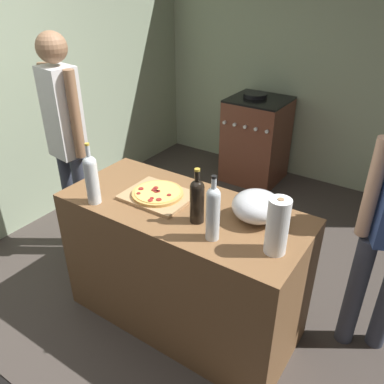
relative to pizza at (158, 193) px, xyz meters
name	(u,v)px	position (x,y,z in m)	size (l,w,h in m)	color
ground_plane	(229,243)	(0.03, 0.91, -0.93)	(4.02, 3.79, 0.02)	#3F3833
kitchen_wall_rear	(313,59)	(0.03, 2.56, 0.38)	(4.02, 0.10, 2.60)	#99A889
kitchen_wall_left	(71,67)	(-1.73, 0.91, 0.38)	(0.10, 3.79, 2.60)	#99A889
counter	(183,266)	(0.18, 0.00, -0.47)	(1.48, 0.66, 0.88)	brown
cutting_board	(158,196)	(0.00, 0.00, -0.02)	(0.40, 0.32, 0.02)	tan
pizza	(158,193)	(0.00, 0.00, 0.00)	(0.31, 0.31, 0.03)	tan
mixing_bowl	(257,206)	(0.60, 0.11, 0.05)	(0.27, 0.27, 0.17)	#B2B2B7
paper_towel_roll	(277,226)	(0.80, -0.10, 0.12)	(0.11, 0.11, 0.30)	white
wine_bottle_amber	(197,199)	(0.34, -0.08, 0.11)	(0.08, 0.08, 0.32)	black
wine_bottle_clear	(213,211)	(0.49, -0.17, 0.13)	(0.07, 0.07, 0.36)	silver
wine_bottle_dark	(92,178)	(-0.28, -0.25, 0.13)	(0.08, 0.08, 0.37)	silver
stove	(256,140)	(-0.35, 2.16, -0.45)	(0.60, 0.60, 0.96)	brown
person_in_stripes	(66,135)	(-0.98, 0.16, 0.11)	(0.40, 0.23, 1.75)	#383D4C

